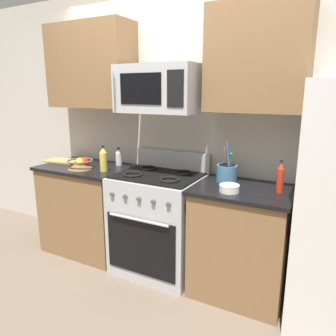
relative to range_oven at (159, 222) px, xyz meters
name	(u,v)px	position (x,y,z in m)	size (l,w,h in m)	color
ground_plane	(116,309)	(0.00, -0.68, -0.47)	(16.00, 16.00, 0.00)	#6B5B4C
wall_back	(178,128)	(0.00, 0.38, 0.83)	(8.00, 0.10, 2.60)	beige
counter_left	(89,208)	(-0.84, 0.00, -0.02)	(0.91, 0.62, 0.91)	olive
range_oven	(159,222)	(0.00, 0.00, 0.00)	(0.76, 0.67, 1.09)	#B2B5BA
counter_right	(241,241)	(0.77, 0.00, -0.02)	(0.77, 0.62, 0.91)	olive
microwave	(159,89)	(0.00, 0.03, 1.19)	(0.70, 0.44, 0.40)	#B2B5BA
upper_cabinets_left	(91,66)	(-0.85, 0.16, 1.41)	(0.90, 0.34, 0.80)	olive
upper_cabinets_right	(258,59)	(0.78, 0.16, 1.41)	(0.76, 0.34, 0.80)	olive
utensil_crock	(227,172)	(0.59, 0.12, 0.52)	(0.17, 0.17, 0.34)	teal
fruit_basket	(80,163)	(-0.81, -0.11, 0.49)	(0.25, 0.25, 0.11)	brown
cutting_board	(63,161)	(-1.21, 0.04, 0.44)	(0.36, 0.21, 0.02)	tan
bottle_hot_sauce	(280,178)	(1.03, 0.01, 0.55)	(0.05, 0.05, 0.25)	red
bottle_oil	(103,160)	(-0.55, -0.09, 0.55)	(0.07, 0.07, 0.24)	gold
bottle_vinegar	(119,157)	(-0.57, 0.18, 0.52)	(0.06, 0.06, 0.18)	silver
prep_bowl	(229,188)	(0.70, -0.15, 0.47)	(0.15, 0.15, 0.06)	white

